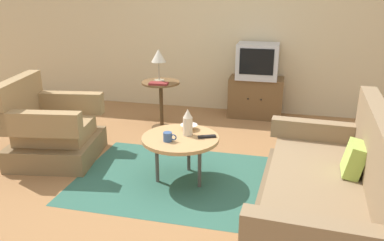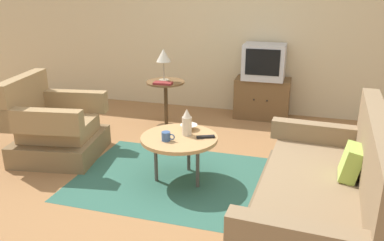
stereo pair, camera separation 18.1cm
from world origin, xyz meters
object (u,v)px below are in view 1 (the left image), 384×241
table_lamp (159,57)px  vase (188,123)px  television (258,61)px  tv_remote_dark (207,137)px  bowl (189,127)px  book (159,84)px  tv_stand (256,97)px  mug (168,137)px  side_table (161,95)px  armchair (51,132)px  coffee_table (180,140)px  couch (326,195)px

table_lamp → vase: table_lamp is taller
television → tv_remote_dark: (-0.30, -2.12, -0.36)m
bowl → book: (-0.64, 0.99, 0.18)m
tv_stand → mug: (-0.64, -2.32, 0.22)m
vase → tv_remote_dark: size_ratio=1.51×
side_table → bowl: 1.33m
tv_stand → bowl: tv_stand is taller
armchair → bowl: 1.58m
book → side_table: bearing=95.0°
vase → book: 1.32m
coffee_table → tv_remote_dark: size_ratio=4.25×
vase → bowl: size_ratio=1.52×
couch → side_table: size_ratio=2.96×
vase → tv_stand: bearing=76.9°
table_lamp → tv_stand: bearing=33.7°
armchair → side_table: (0.90, 1.20, 0.15)m
armchair → tv_remote_dark: 1.80m
coffee_table → mug: bearing=-122.1°
coffee_table → television: (0.55, 2.16, 0.40)m
mug → book: (-0.53, 1.33, 0.16)m
side_table → vase: size_ratio=2.46×
table_lamp → coffee_table: bearing=-64.4°
coffee_table → table_lamp: bearing=115.6°
couch → vase: size_ratio=7.27×
table_lamp → vase: 1.54m
table_lamp → bowl: 1.43m
tv_stand → book: 1.57m
television → book: 1.52m
armchair → mug: 1.49m
coffee_table → television: bearing=75.7°
tv_remote_dark → side_table: bearing=-80.3°
mug → book: 1.44m
couch → vase: bearing=68.7°
table_lamp → book: table_lamp is taller
side_table → tv_stand: bearing=34.6°
couch → side_table: couch is taller
mug → bowl: 0.37m
couch → bowl: (-1.29, 0.73, 0.19)m
coffee_table → armchair: bearing=173.9°
tv_remote_dark → book: bearing=-77.6°
table_lamp → book: bearing=-74.5°
tv_stand → table_lamp: 1.61m
couch → table_lamp: 2.82m
armchair → vase: (1.59, -0.10, 0.27)m
tv_stand → couch: bearing=-74.1°
armchair → bowl: bearing=82.6°
table_lamp → tv_remote_dark: bearing=-55.6°
tv_stand → mug: tv_stand is taller
couch → side_table: 2.72m
table_lamp → bowl: size_ratio=2.41×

